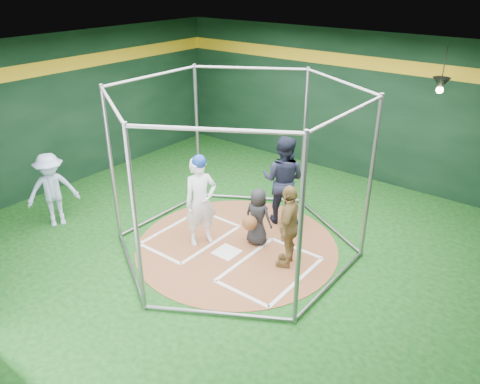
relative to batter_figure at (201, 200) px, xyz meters
The scene contains 12 objects.
room_shell 1.09m from the batter_figure, 26.15° to the left, with size 10.10×9.10×3.53m.
clay_disc 1.12m from the batter_figure, 25.56° to the left, with size 3.80×3.80×0.01m, color #935735.
home_plate 1.08m from the batter_figure, ahead, with size 0.43×0.43×0.01m, color white.
batter_box_left 0.95m from the batter_figure, behind, with size 1.17×1.77×0.01m.
batter_box_right 1.80m from the batter_figure, ahead, with size 1.17×1.77×0.01m.
batting_cage 0.91m from the batter_figure, 25.56° to the left, with size 4.05×4.67×3.00m.
pendant_lamp_near 5.15m from the batter_figure, 54.14° to the left, with size 0.34×0.34×0.90m.
batter_figure is the anchor object (origin of this frame).
visitor_leopard 1.73m from the batter_figure, 12.81° to the left, with size 0.89×0.37×1.52m, color #B08C4B.
catcher_figure 1.10m from the batter_figure, 35.11° to the left, with size 0.58×0.59×1.12m.
umpire 1.80m from the batter_figure, 65.70° to the left, with size 0.89×0.70×1.84m, color black.
bystander_blue 3.10m from the batter_figure, 155.41° to the right, with size 0.99×0.57×1.54m, color #9FB0D3.
Camera 1 is at (4.67, -5.92, 4.77)m, focal length 35.00 mm.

